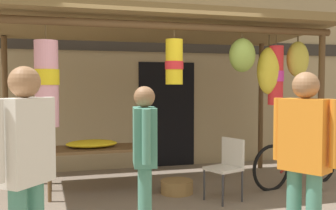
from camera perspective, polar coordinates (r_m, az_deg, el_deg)
ground_plane at (r=5.26m, az=-0.42°, el=-14.48°), size 30.00×30.00×0.00m
shop_facade at (r=7.57m, az=-5.72°, el=5.12°), size 11.48×0.29×3.73m
market_stall_canopy at (r=5.88m, az=-0.43°, el=9.71°), size 4.96×2.25×2.57m
display_table at (r=5.88m, az=-9.90°, el=-6.65°), size 1.48×0.66×0.67m
flower_heap_on_table at (r=5.89m, az=-10.76°, el=-5.47°), size 0.74×0.52×0.10m
folding_chair at (r=5.51m, az=8.52°, el=-8.31°), size 0.51×0.51×0.84m
wicker_basket_by_table at (r=5.87m, az=1.27°, el=-11.67°), size 0.47×0.47×0.19m
parked_bicycle at (r=6.53m, az=18.03°, el=-8.02°), size 1.72×0.51×0.92m
vendor_in_orange at (r=4.00m, az=-3.39°, el=-6.58°), size 0.28×0.59×1.56m
shopper_by_bananas at (r=3.64m, az=19.05°, el=-6.37°), size 0.39×0.53×1.69m
passerby_at_right at (r=3.13m, az=-19.76°, el=-7.55°), size 0.43×0.47×1.71m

